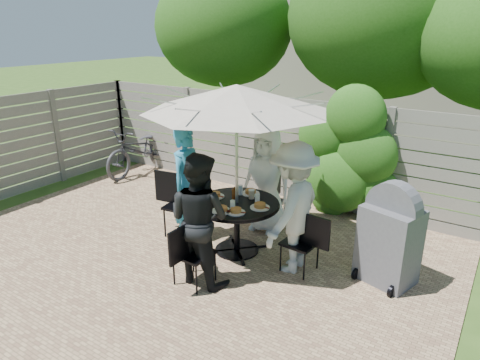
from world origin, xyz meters
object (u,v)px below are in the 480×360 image
Objects in this scene: person_front at (199,219)px; coffee_cup at (252,194)px; chair_right at (300,254)px; umbrella at (236,98)px; person_back at (267,181)px; chair_front at (194,266)px; plate_extra at (236,211)px; plate_left at (215,195)px; bbq_grill at (390,238)px; bicycle at (140,149)px; glass_front at (233,205)px; glass_right at (257,199)px; glass_back at (240,190)px; person_left at (188,184)px; patio_table at (237,217)px; chair_back at (270,211)px; person_right at (293,208)px; plate_back at (251,192)px; syrup_jug at (235,195)px; plate_right at (260,206)px.

coffee_cup is (0.08, 1.05, -0.01)m from person_front.
coffee_cup is (-0.87, 0.21, 0.56)m from chair_right.
person_back is (-0.01, 0.83, -1.35)m from umbrella.
chair_front is 0.86m from plate_extra.
umbrella is at bearing -90.00° from person_front.
bbq_grill is at bearing 9.84° from plate_left.
bicycle is 1.48× the size of bbq_grill.
glass_front is (-0.85, -0.27, 0.57)m from chair_right.
umbrella is at bearing -157.11° from glass_right.
person_left is at bearing -159.41° from glass_back.
coffee_cup is (0.21, -0.04, -0.01)m from glass_back.
bbq_grill is (5.60, -1.37, 0.09)m from bicycle.
person_left is 1.89m from chair_right.
glass_front is (-0.08, 0.04, 0.05)m from plate_extra.
person_back is at bearing 110.59° from glass_right.
chair_front is (0.01, -0.96, -1.89)m from umbrella.
glass_right is (0.26, 0.11, 0.30)m from patio_table.
coffee_cup is (0.11, -0.61, 0.01)m from person_back.
person_right reaches higher than chair_back.
glass_back reaches higher than chair_back.
person_front reaches higher than chair_back.
glass_front reaches higher than plate_left.
chair_right is at bearing -12.83° from glass_back.
plate_back is 1.08× the size of plate_extra.
person_left reaches higher than bbq_grill.
syrup_jug is (-0.06, 0.05, 0.31)m from patio_table.
plate_extra reaches higher than patio_table.
chair_back is (-0.02, 0.96, -0.27)m from patio_table.
syrup_jug is at bearing -8.81° from chair_back.
bbq_grill is at bearing 11.46° from patio_table.
person_right is 12.18× the size of glass_back.
chair_front is 1.03× the size of chair_right.
person_left is 0.96m from coffee_cup.
glass_front is 0.07× the size of bicycle.
chair_front reaches higher than plate_left.
chair_right is 0.43× the size of bicycle.
patio_table is 0.41m from glass_right.
person_right is at bearing -45.00° from person_back.
bbq_grill is at bearing 11.46° from umbrella.
plate_left is at bearing -25.54° from chair_back.
chair_back is 1.15m from plate_left.
person_left is 6.48× the size of plate_back.
plate_right is 2.17× the size of coffee_cup.
glass_right is (0.27, -0.86, 0.57)m from chair_back.
syrup_jug reaches higher than plate_back.
bbq_grill is at bearing 5.33° from coffee_cup.
person_front is 4.50m from bicycle.
glass_back is 1.00× the size of glass_right.
coffee_cup is (0.46, 0.23, 0.04)m from plate_left.
person_back is 1.17m from person_left.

